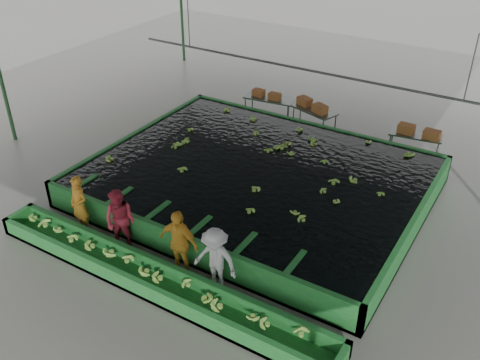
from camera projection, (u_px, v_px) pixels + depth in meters
The scene contains 21 objects.
ground at pixel (231, 216), 15.93m from camera, with size 80.00×80.00×0.00m, color slate.
shed_roof at pixel (230, 52), 13.33m from camera, with size 20.00×22.00×0.04m, color gray.
shed_posts at pixel (230, 141), 14.63m from camera, with size 20.00×22.00×5.00m, color #2A5A30, non-canonical shape.
flotation_tank at pixel (257, 181), 16.79m from camera, with size 10.00×8.00×0.90m, color #23742E, non-canonical shape.
tank_water at pixel (257, 170), 16.58m from camera, with size 9.70×7.70×0.00m, color black.
sorting_trough at pixel (153, 279), 13.18m from camera, with size 10.00×1.00×0.50m, color #23742E, non-canonical shape.
cableway_rail at pixel (310, 70), 18.01m from camera, with size 0.08×0.08×14.00m, color #59605B.
rail_hanger_left at pixel (188, 20), 19.73m from camera, with size 0.04×0.04×2.00m, color #59605B.
rail_hanger_right at pixel (471, 68), 15.26m from camera, with size 0.04×0.04×2.00m, color #59605B.
worker_a at pixel (79, 205), 14.88m from camera, with size 0.64×0.42×1.74m, color orange.
worker_b at pixel (120, 220), 14.19m from camera, with size 0.88×0.69×1.81m, color #BA2B40.
worker_c at pixel (179, 243), 13.30m from camera, with size 1.11×0.46×1.89m, color gold.
worker_d at pixel (215, 260), 12.84m from camera, with size 1.14×0.66×1.77m, color silver.
packing_table_left at pixel (269, 108), 21.59m from camera, with size 2.03×0.81×0.92m, color #59605B, non-canonical shape.
packing_table_mid at pixel (311, 119), 20.70m from camera, with size 2.01×0.80×0.92m, color #59605B, non-canonical shape.
packing_table_right at pixel (414, 145), 18.98m from camera, with size 1.80×0.72×0.82m, color #59605B, non-canonical shape.
box_stack_left at pixel (266, 97), 21.36m from camera, with size 1.20×0.33×0.26m, color #9C592B, non-canonical shape.
box_stack_mid at pixel (312, 109), 20.44m from camera, with size 1.41×0.39×0.30m, color #9C592B, non-canonical shape.
box_stack_right at pixel (418, 136), 18.67m from camera, with size 1.45×0.40×0.31m, color #9C592B, non-canonical shape.
floating_bananas at pixel (269, 159), 17.16m from camera, with size 9.43×6.43×0.13m, color #92CB4C, non-canonical shape.
trough_bananas at pixel (153, 275), 13.10m from camera, with size 9.21×0.61×0.12m, color #92CB4C, non-canonical shape.
Camera 1 is at (7.05, -10.99, 9.19)m, focal length 40.00 mm.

